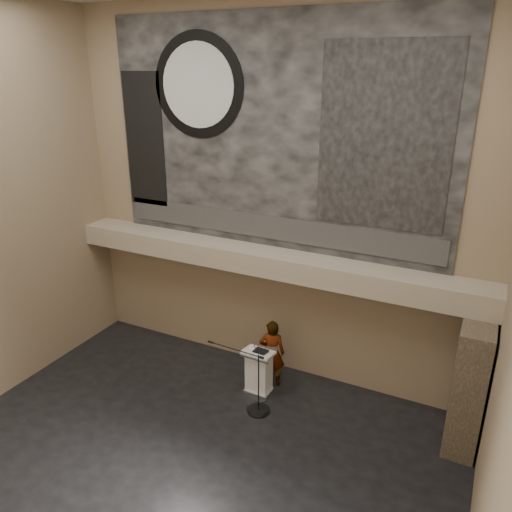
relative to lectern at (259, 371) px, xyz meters
The scene contains 17 objects.
floor 2.84m from the lectern, 95.88° to the right, with size 10.00×10.00×0.00m, color black.
wall_back 3.91m from the lectern, 103.03° to the left, with size 10.00×0.02×8.50m, color #90765B.
soffit 2.55m from the lectern, 108.90° to the left, with size 10.00×0.80×0.50m, color tan.
sprinkler_left 2.94m from the lectern, 157.46° to the left, with size 0.04×0.04×0.06m, color #B2893D.
sprinkler_right 2.78m from the lectern, 25.85° to the left, with size 0.04×0.04×0.06m, color #B2893D.
banner 5.29m from the lectern, 103.34° to the left, with size 8.00×0.05×5.00m, color black.
banner_text_strip 3.32m from the lectern, 103.78° to the left, with size 7.76×0.02×0.55m, color #303030.
banner_clock_rim 6.59m from the lectern, 150.86° to the left, with size 2.30×2.30×0.02m, color black.
banner_clock_face 6.59m from the lectern, 151.28° to the left, with size 1.84×1.84×0.02m, color silver.
banner_building_print 5.78m from the lectern, 28.80° to the left, with size 2.60×0.02×3.60m, color black.
banner_brick_print 6.20m from the lectern, 162.49° to the left, with size 1.10×0.02×3.20m, color black.
stone_pier 4.45m from the lectern, ahead, with size 0.60×1.40×2.70m, color #3E3326.
lectern is the anchor object (origin of this frame).
binder 0.57m from the lectern, 22.00° to the right, with size 0.31×0.24×0.04m, color black.
papers 0.57m from the lectern, 164.80° to the right, with size 0.20×0.27×0.01m, color white.
speaker_person 0.54m from the lectern, 74.08° to the left, with size 0.61×0.40×1.67m, color white.
mic_stand 0.75m from the lectern, 68.00° to the right, with size 1.54×0.52×1.43m.
Camera 1 is at (4.54, -5.97, 7.15)m, focal length 35.00 mm.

